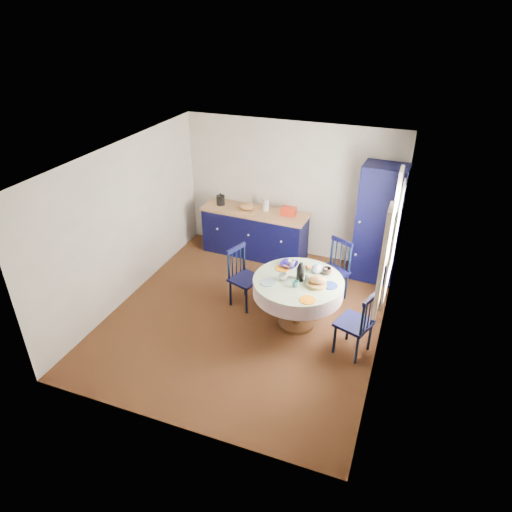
# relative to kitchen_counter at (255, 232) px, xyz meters

# --- Properties ---
(floor) EXTENTS (4.50, 4.50, 0.00)m
(floor) POSITION_rel_kitchen_counter_xyz_m (0.57, -1.90, -0.46)
(floor) COLOR black
(floor) RESTS_ON ground
(ceiling) EXTENTS (4.50, 4.50, 0.00)m
(ceiling) POSITION_rel_kitchen_counter_xyz_m (0.57, -1.90, 2.04)
(ceiling) COLOR white
(ceiling) RESTS_ON wall_back
(wall_back) EXTENTS (4.00, 0.02, 2.50)m
(wall_back) POSITION_rel_kitchen_counter_xyz_m (0.57, 0.35, 0.79)
(wall_back) COLOR silver
(wall_back) RESTS_ON floor
(wall_left) EXTENTS (0.02, 4.50, 2.50)m
(wall_left) POSITION_rel_kitchen_counter_xyz_m (-1.43, -1.90, 0.79)
(wall_left) COLOR silver
(wall_left) RESTS_ON floor
(wall_right) EXTENTS (0.02, 4.50, 2.50)m
(wall_right) POSITION_rel_kitchen_counter_xyz_m (2.57, -1.90, 0.79)
(wall_right) COLOR silver
(wall_right) RESTS_ON floor
(window) EXTENTS (0.10, 1.74, 1.45)m
(window) POSITION_rel_kitchen_counter_xyz_m (2.52, -1.60, 1.06)
(window) COLOR white
(window) RESTS_ON wall_right
(kitchen_counter) EXTENTS (2.03, 0.73, 1.13)m
(kitchen_counter) POSITION_rel_kitchen_counter_xyz_m (0.00, 0.00, 0.00)
(kitchen_counter) COLOR black
(kitchen_counter) RESTS_ON floor
(pantry_cabinet) EXTENTS (0.74, 0.55, 2.03)m
(pantry_cabinet) POSITION_rel_kitchen_counter_xyz_m (2.23, -0.05, 0.55)
(pantry_cabinet) COLOR black
(pantry_cabinet) RESTS_ON floor
(dining_table) EXTENTS (1.30, 1.30, 1.07)m
(dining_table) POSITION_rel_kitchen_counter_xyz_m (1.37, -1.84, 0.20)
(dining_table) COLOR #573718
(dining_table) RESTS_ON floor
(chair_left) EXTENTS (0.54, 0.55, 0.98)m
(chair_left) POSITION_rel_kitchen_counter_xyz_m (0.42, -1.60, 0.04)
(chair_left) COLOR black
(chair_left) RESTS_ON floor
(chair_far) EXTENTS (0.60, 0.59, 1.00)m
(chair_far) POSITION_rel_kitchen_counter_xyz_m (1.70, -0.93, 0.05)
(chair_far) COLOR black
(chair_far) RESTS_ON floor
(chair_right) EXTENTS (0.55, 0.56, 1.00)m
(chair_right) POSITION_rel_kitchen_counter_xyz_m (2.28, -2.17, 0.05)
(chair_right) COLOR black
(chair_right) RESTS_ON floor
(mug_a) EXTENTS (0.13, 0.13, 0.10)m
(mug_a) POSITION_rel_kitchen_counter_xyz_m (1.15, -1.92, 0.38)
(mug_a) COLOR silver
(mug_a) RESTS_ON dining_table
(mug_b) EXTENTS (0.10, 0.10, 0.09)m
(mug_b) POSITION_rel_kitchen_counter_xyz_m (1.37, -2.03, 0.37)
(mug_b) COLOR #2F6F6C
(mug_b) RESTS_ON dining_table
(mug_c) EXTENTS (0.13, 0.13, 0.10)m
(mug_c) POSITION_rel_kitchen_counter_xyz_m (1.70, -1.55, 0.38)
(mug_c) COLOR black
(mug_c) RESTS_ON dining_table
(mug_d) EXTENTS (0.11, 0.11, 0.10)m
(mug_d) POSITION_rel_kitchen_counter_xyz_m (1.16, -1.51, 0.38)
(mug_d) COLOR silver
(mug_d) RESTS_ON dining_table
(cobalt_bowl) EXTENTS (0.26, 0.26, 0.06)m
(cobalt_bowl) POSITION_rel_kitchen_counter_xyz_m (1.13, -1.53, 0.36)
(cobalt_bowl) COLOR navy
(cobalt_bowl) RESTS_ON dining_table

